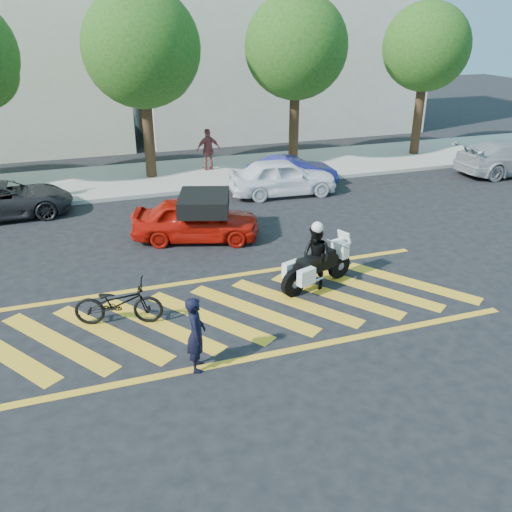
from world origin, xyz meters
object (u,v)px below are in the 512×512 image
object	(u,v)px
officer_moto	(316,257)
red_convertible	(196,219)
parked_mid_left	(5,200)
parked_far_right	(511,158)
police_motorcycle	(316,267)
bicycle	(118,303)
officer_bike	(196,334)
parked_mid_right	(283,177)
parked_right	(292,172)

from	to	relation	value
officer_moto	red_convertible	distance (m)	4.67
officer_moto	parked_mid_left	world-z (taller)	officer_moto
officer_moto	parked_far_right	size ratio (longest dim) A/B	0.33
police_motorcycle	parked_mid_left	size ratio (longest dim) A/B	0.50
red_convertible	parked_mid_left	world-z (taller)	red_convertible
parked_mid_left	parked_far_right	size ratio (longest dim) A/B	0.90
bicycle	parked_mid_left	distance (m)	9.06
red_convertible	bicycle	bearing A→B (deg)	165.10
officer_bike	parked_mid_right	world-z (taller)	officer_bike
police_motorcycle	parked_right	size ratio (longest dim) A/B	0.62
officer_bike	red_convertible	distance (m)	6.80
officer_moto	parked_mid_right	world-z (taller)	officer_moto
officer_moto	red_convertible	size ratio (longest dim) A/B	0.42
officer_bike	parked_far_right	world-z (taller)	officer_bike
bicycle	officer_moto	size ratio (longest dim) A/B	1.20
officer_bike	bicycle	xyz separation A→B (m)	(-1.27, 2.25, -0.27)
parked_far_right	bicycle	bearing A→B (deg)	114.82
officer_bike	parked_mid_right	distance (m)	11.62
officer_moto	parked_right	xyz separation A→B (m)	(2.89, 8.58, -0.22)
parked_far_right	officer_moto	bearing A→B (deg)	121.56
police_motorcycle	parked_mid_left	bearing A→B (deg)	113.23
officer_bike	officer_moto	distance (m)	4.43
police_motorcycle	red_convertible	world-z (taller)	red_convertible
red_convertible	parked_mid_left	size ratio (longest dim) A/B	0.87
red_convertible	parked_far_right	world-z (taller)	parked_far_right
parked_far_right	parked_mid_right	bearing A→B (deg)	89.68
officer_bike	parked_far_right	size ratio (longest dim) A/B	0.32
parked_right	police_motorcycle	bearing A→B (deg)	164.71
police_motorcycle	parked_mid_left	xyz separation A→B (m)	(-7.93, 8.35, 0.06)
officer_moto	parked_right	bearing A→B (deg)	141.10
bicycle	parked_mid_right	distance (m)	10.53
parked_far_right	parked_right	bearing A→B (deg)	83.82
parked_right	parked_far_right	world-z (taller)	parked_far_right
parked_mid_left	parked_far_right	bearing A→B (deg)	-95.84
red_convertible	parked_mid_left	bearing A→B (deg)	71.74
parked_mid_left	parked_mid_right	world-z (taller)	parked_mid_right
bicycle	parked_right	xyz separation A→B (m)	(7.84, 8.81, 0.08)
parked_mid_left	parked_right	distance (m)	10.80
parked_mid_left	parked_far_right	world-z (taller)	parked_far_right
parked_mid_right	parked_far_right	size ratio (longest dim) A/B	0.83
parked_mid_left	parked_right	xyz separation A→B (m)	(10.80, 0.25, -0.02)
bicycle	parked_far_right	size ratio (longest dim) A/B	0.40
red_convertible	parked_mid_right	xyz separation A→B (m)	(4.23, 3.46, 0.05)
parked_mid_right	parked_right	bearing A→B (deg)	-35.27
parked_mid_right	officer_moto	bearing A→B (deg)	168.69
police_motorcycle	parked_mid_right	xyz separation A→B (m)	(2.07, 7.62, 0.14)
bicycle	officer_moto	bearing A→B (deg)	-72.50
bicycle	police_motorcycle	bearing A→B (deg)	-72.66
bicycle	red_convertible	distance (m)	5.20
officer_moto	police_motorcycle	bearing A→B (deg)	33.76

